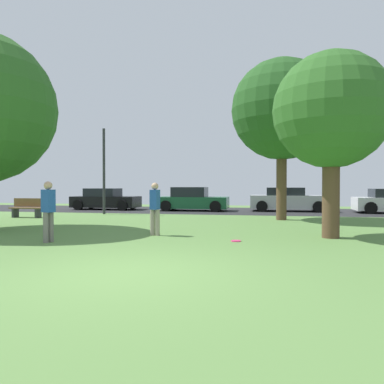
# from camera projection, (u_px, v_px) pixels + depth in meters

# --- Properties ---
(ground_plane) EXTENTS (44.00, 44.00, 0.00)m
(ground_plane) POSITION_uv_depth(u_px,v_px,m) (125.00, 273.00, 6.38)
(ground_plane) COLOR #5B8442
(road_strip) EXTENTS (44.00, 6.40, 0.01)m
(road_strip) POSITION_uv_depth(u_px,v_px,m) (225.00, 211.00, 22.06)
(road_strip) COLOR #28282B
(road_strip) RESTS_ON ground_plane
(birch_tree_lone) EXTENTS (3.32, 3.32, 5.33)m
(birch_tree_lone) POSITION_uv_depth(u_px,v_px,m) (331.00, 111.00, 10.60)
(birch_tree_lone) COLOR brown
(birch_tree_lone) RESTS_ON ground_plane
(maple_tree_far) EXTENTS (4.40, 4.40, 7.03)m
(maple_tree_far) POSITION_uv_depth(u_px,v_px,m) (282.00, 110.00, 16.18)
(maple_tree_far) COLOR brown
(maple_tree_far) RESTS_ON ground_plane
(person_thrower) EXTENTS (0.37, 0.31, 1.62)m
(person_thrower) POSITION_uv_depth(u_px,v_px,m) (48.00, 209.00, 9.81)
(person_thrower) COLOR slate
(person_thrower) RESTS_ON ground_plane
(person_bystander) EXTENTS (0.30, 0.34, 1.59)m
(person_bystander) POSITION_uv_depth(u_px,v_px,m) (155.00, 207.00, 11.16)
(person_bystander) COLOR gray
(person_bystander) RESTS_ON ground_plane
(frisbee_disc) EXTENTS (0.27, 0.27, 0.03)m
(frisbee_disc) POSITION_uv_depth(u_px,v_px,m) (236.00, 241.00, 9.98)
(frisbee_disc) COLOR #EA2D6B
(frisbee_disc) RESTS_ON ground_plane
(parked_car_black) EXTENTS (4.11, 1.97, 1.33)m
(parked_car_black) POSITION_uv_depth(u_px,v_px,m) (105.00, 200.00, 23.23)
(parked_car_black) COLOR black
(parked_car_black) RESTS_ON ground_plane
(parked_car_green) EXTENTS (4.15, 2.01, 1.41)m
(parked_car_green) POSITION_uv_depth(u_px,v_px,m) (192.00, 200.00, 22.11)
(parked_car_green) COLOR #195633
(parked_car_green) RESTS_ON ground_plane
(parked_car_silver) EXTENTS (4.41, 2.03, 1.39)m
(parked_car_silver) POSITION_uv_depth(u_px,v_px,m) (288.00, 200.00, 21.68)
(parked_car_silver) COLOR #B7B7BC
(parked_car_silver) RESTS_ON ground_plane
(park_bench) EXTENTS (1.60, 0.45, 0.90)m
(park_bench) POSITION_uv_depth(u_px,v_px,m) (27.00, 208.00, 17.43)
(park_bench) COLOR brown
(park_bench) RESTS_ON ground_plane
(street_lamp_post) EXTENTS (0.14, 0.14, 4.50)m
(street_lamp_post) POSITION_uv_depth(u_px,v_px,m) (104.00, 171.00, 19.47)
(street_lamp_post) COLOR #2D2D33
(street_lamp_post) RESTS_ON ground_plane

